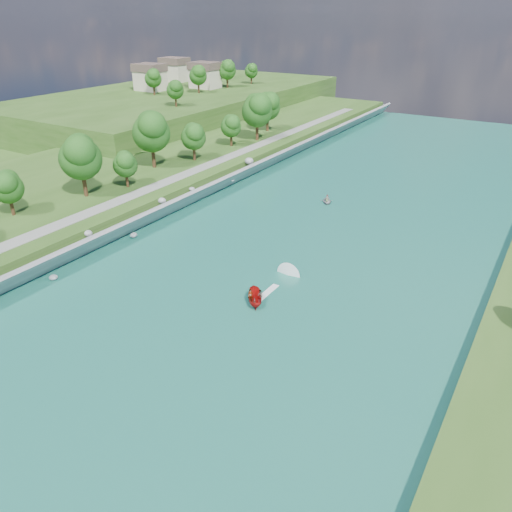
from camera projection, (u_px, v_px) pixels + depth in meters
The scene contains 11 objects.
ground at pixel (218, 316), 60.44m from camera, with size 260.00×260.00×0.00m, color #2D5119.
river_water at pixel (295, 254), 75.65m from camera, with size 55.00×240.00×0.10m, color #1B6858.
berm_west at pixel (71, 187), 98.43m from camera, with size 45.00×240.00×3.50m, color #2D5119.
ridge_west at pixel (183, 103), 169.64m from camera, with size 60.00×120.00×9.00m, color #2D5119.
riprap_bank at pixel (161, 212), 86.41m from camera, with size 4.84×236.00×4.59m.
riverside_path at pixel (135, 194), 89.39m from camera, with size 3.00×200.00×0.10m, color gray.
ridge_houses at pixel (177, 73), 172.43m from camera, with size 29.50×29.50×8.40m.
trees_west at pixel (46, 172), 81.34m from camera, with size 18.58×149.09×13.80m.
trees_ridge at pixel (204, 76), 160.59m from camera, with size 24.60×55.40×10.71m.
motorboat at pixel (261, 294), 63.61m from camera, with size 3.78×19.01×2.09m.
raft at pixel (327, 201), 95.25m from camera, with size 3.56×3.95×1.59m.
Camera 1 is at (30.65, -40.87, 33.42)m, focal length 35.00 mm.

